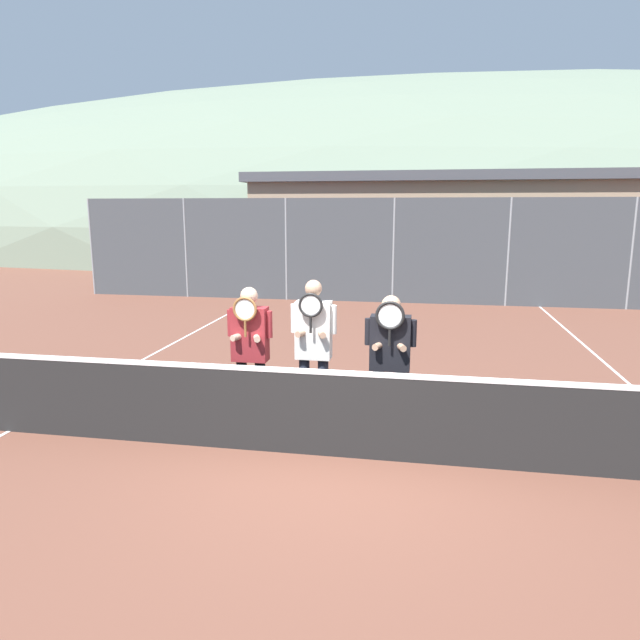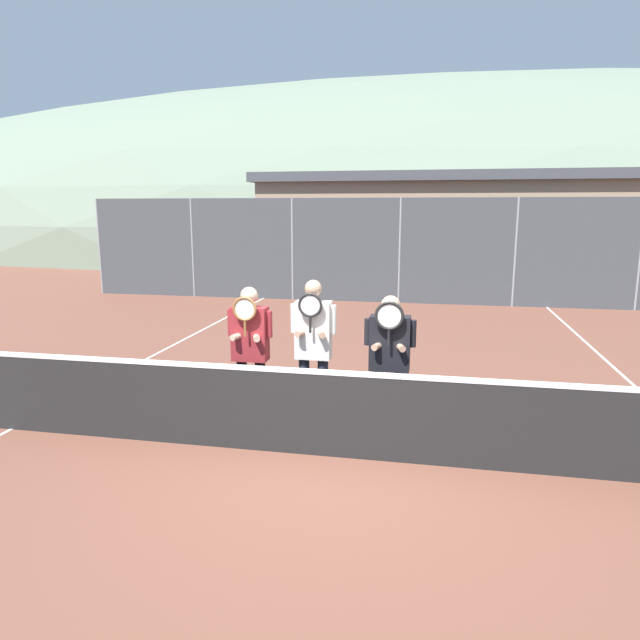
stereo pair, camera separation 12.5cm
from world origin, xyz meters
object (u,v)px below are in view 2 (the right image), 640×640
(player_center_right, at_px, (390,352))
(car_center, at_px, (538,266))
(car_left_of_center, at_px, (384,265))
(car_far_left, at_px, (237,260))
(player_leftmost, at_px, (250,345))
(player_center_left, at_px, (313,343))

(player_center_right, xyz_separation_m, car_center, (3.64, 12.20, -0.12))
(player_center_right, relative_size, car_left_of_center, 0.41)
(car_far_left, distance_m, car_left_of_center, 4.99)
(player_leftmost, distance_m, player_center_right, 1.71)
(car_far_left, relative_size, car_left_of_center, 1.15)
(player_leftmost, bearing_deg, player_center_right, -0.21)
(player_leftmost, xyz_separation_m, car_center, (5.35, 12.19, -0.13))
(player_center_left, bearing_deg, car_left_of_center, 91.00)
(player_leftmost, relative_size, car_center, 0.40)
(player_center_left, bearing_deg, car_far_left, 113.59)
(player_leftmost, xyz_separation_m, player_center_right, (1.71, -0.01, -0.01))
(player_leftmost, bearing_deg, car_center, 66.32)
(car_left_of_center, height_order, car_center, car_center)
(car_far_left, xyz_separation_m, car_center, (9.76, 0.22, -0.04))
(player_leftmost, distance_m, car_far_left, 12.76)
(player_center_left, distance_m, car_left_of_center, 12.00)
(player_center_right, bearing_deg, car_far_left, 117.08)
(player_leftmost, xyz_separation_m, car_far_left, (-4.41, 11.97, -0.09))
(player_leftmost, relative_size, player_center_right, 1.03)
(car_far_left, xyz_separation_m, car_left_of_center, (4.98, 0.10, -0.08))
(player_center_right, distance_m, car_left_of_center, 12.13)
(player_center_left, height_order, car_center, player_center_left)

